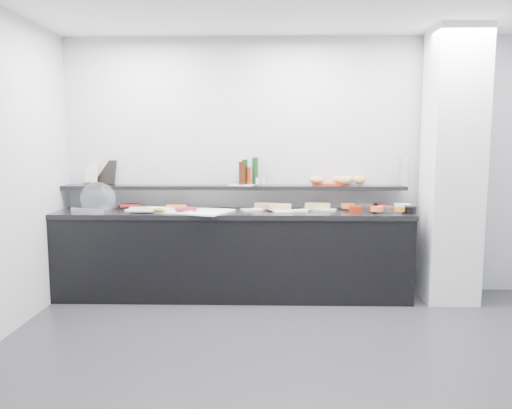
{
  "coord_description": "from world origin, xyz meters",
  "views": [
    {
      "loc": [
        -0.34,
        -3.36,
        1.6
      ],
      "look_at": [
        -0.45,
        1.45,
        1.0
      ],
      "focal_mm": 35.0,
      "sensor_mm": 36.0,
      "label": 1
    }
  ],
  "objects_px": {
    "condiment_tray": "(241,185)",
    "carafe": "(404,171)",
    "framed_print": "(106,172)",
    "cloche_base": "(96,209)",
    "sandwich_plate_mid": "(290,211)",
    "bread_tray": "(329,184)"
  },
  "relations": [
    {
      "from": "condiment_tray",
      "to": "bread_tray",
      "type": "bearing_deg",
      "value": 20.47
    },
    {
      "from": "sandwich_plate_mid",
      "to": "carafe",
      "type": "xyz_separation_m",
      "value": [
        1.21,
        0.23,
        0.39
      ]
    },
    {
      "from": "cloche_base",
      "to": "condiment_tray",
      "type": "bearing_deg",
      "value": 24.53
    },
    {
      "from": "framed_print",
      "to": "condiment_tray",
      "type": "bearing_deg",
      "value": 12.1
    },
    {
      "from": "sandwich_plate_mid",
      "to": "condiment_tray",
      "type": "relative_size",
      "value": 1.42
    },
    {
      "from": "cloche_base",
      "to": "bread_tray",
      "type": "height_order",
      "value": "bread_tray"
    },
    {
      "from": "cloche_base",
      "to": "condiment_tray",
      "type": "height_order",
      "value": "condiment_tray"
    },
    {
      "from": "framed_print",
      "to": "cloche_base",
      "type": "bearing_deg",
      "value": -77.55
    },
    {
      "from": "framed_print",
      "to": "bread_tray",
      "type": "bearing_deg",
      "value": 15.39
    },
    {
      "from": "framed_print",
      "to": "carafe",
      "type": "bearing_deg",
      "value": 15.64
    },
    {
      "from": "cloche_base",
      "to": "condiment_tray",
      "type": "relative_size",
      "value": 1.65
    },
    {
      "from": "sandwich_plate_mid",
      "to": "framed_print",
      "type": "height_order",
      "value": "framed_print"
    },
    {
      "from": "framed_print",
      "to": "condiment_tray",
      "type": "distance_m",
      "value": 1.49
    },
    {
      "from": "cloche_base",
      "to": "condiment_tray",
      "type": "xyz_separation_m",
      "value": [
        1.5,
        0.15,
        0.24
      ]
    },
    {
      "from": "condiment_tray",
      "to": "carafe",
      "type": "bearing_deg",
      "value": 18.52
    },
    {
      "from": "framed_print",
      "to": "carafe",
      "type": "relative_size",
      "value": 0.87
    },
    {
      "from": "sandwich_plate_mid",
      "to": "cloche_base",
      "type": "bearing_deg",
      "value": 164.16
    },
    {
      "from": "bread_tray",
      "to": "framed_print",
      "type": "bearing_deg",
      "value": -178.79
    },
    {
      "from": "carafe",
      "to": "condiment_tray",
      "type": "bearing_deg",
      "value": -178.58
    },
    {
      "from": "cloche_base",
      "to": "sandwich_plate_mid",
      "type": "bearing_deg",
      "value": 17.57
    },
    {
      "from": "sandwich_plate_mid",
      "to": "framed_print",
      "type": "bearing_deg",
      "value": 155.88
    },
    {
      "from": "cloche_base",
      "to": "framed_print",
      "type": "bearing_deg",
      "value": 103.83
    }
  ]
}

